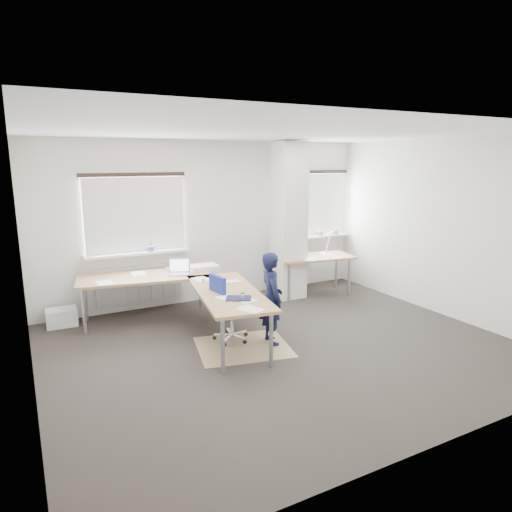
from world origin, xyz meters
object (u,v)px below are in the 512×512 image
desk_main (187,285)px  desk_side (314,258)px  person (271,298)px  task_chair (229,322)px

desk_main → desk_side: desk_side is taller
desk_main → person: 1.30m
desk_main → person: person is taller
desk_side → task_chair: bearing=-140.7°
desk_main → desk_side: 2.78m
desk_main → desk_side: size_ratio=1.98×
desk_side → person: size_ratio=1.18×
desk_side → desk_main: bearing=-156.3°
desk_side → person: (-1.85, -1.64, -0.05)m
desk_main → person: bearing=-39.3°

